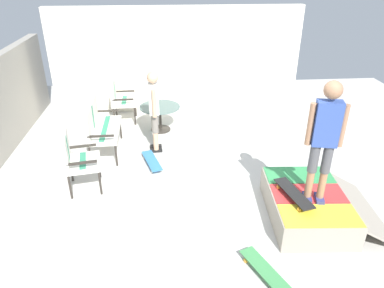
{
  "coord_description": "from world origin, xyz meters",
  "views": [
    {
      "loc": [
        -4.92,
        0.82,
        3.46
      ],
      "look_at": [
        0.42,
        0.39,
        0.7
      ],
      "focal_mm": 33.72,
      "sensor_mm": 36.0,
      "label": 1
    }
  ],
  "objects_px": {
    "patio_bench": "(99,124)",
    "skateboard_by_bench": "(152,161)",
    "person_skater": "(325,135)",
    "skateboard_on_ramp": "(294,193)",
    "person_watching": "(154,107)",
    "skate_ramp": "(308,205)",
    "patio_table": "(160,113)",
    "skateboard_spare": "(265,270)",
    "patio_chair_by_wall": "(75,157)",
    "patio_chair_near_house": "(119,97)"
  },
  "relations": [
    {
      "from": "patio_chair_near_house",
      "to": "skateboard_on_ramp",
      "type": "bearing_deg",
      "value": -144.51
    },
    {
      "from": "person_watching",
      "to": "person_skater",
      "type": "xyz_separation_m",
      "value": [
        -2.47,
        -2.26,
        0.51
      ]
    },
    {
      "from": "skate_ramp",
      "to": "skateboard_spare",
      "type": "bearing_deg",
      "value": 138.98
    },
    {
      "from": "patio_chair_by_wall",
      "to": "person_skater",
      "type": "height_order",
      "value": "person_skater"
    },
    {
      "from": "patio_table",
      "to": "person_watching",
      "type": "distance_m",
      "value": 1.08
    },
    {
      "from": "person_watching",
      "to": "person_skater",
      "type": "relative_size",
      "value": 0.93
    },
    {
      "from": "patio_bench",
      "to": "person_watching",
      "type": "bearing_deg",
      "value": -89.22
    },
    {
      "from": "patio_bench",
      "to": "patio_chair_by_wall",
      "type": "bearing_deg",
      "value": 171.52
    },
    {
      "from": "person_skater",
      "to": "skateboard_on_ramp",
      "type": "height_order",
      "value": "person_skater"
    },
    {
      "from": "patio_table",
      "to": "person_skater",
      "type": "relative_size",
      "value": 0.52
    },
    {
      "from": "patio_chair_by_wall",
      "to": "skateboard_spare",
      "type": "distance_m",
      "value": 3.41
    },
    {
      "from": "patio_chair_by_wall",
      "to": "skate_ramp",
      "type": "bearing_deg",
      "value": -106.26
    },
    {
      "from": "skateboard_by_bench",
      "to": "skateboard_on_ramp",
      "type": "xyz_separation_m",
      "value": [
        -1.82,
        -2.05,
        0.42
      ]
    },
    {
      "from": "skate_ramp",
      "to": "skateboard_by_bench",
      "type": "xyz_separation_m",
      "value": [
        1.72,
        2.35,
        -0.13
      ]
    },
    {
      "from": "patio_chair_near_house",
      "to": "patio_chair_by_wall",
      "type": "relative_size",
      "value": 1.0
    },
    {
      "from": "skateboard_spare",
      "to": "skateboard_on_ramp",
      "type": "distance_m",
      "value": 1.23
    },
    {
      "from": "patio_table",
      "to": "skateboard_by_bench",
      "type": "height_order",
      "value": "patio_table"
    },
    {
      "from": "person_skater",
      "to": "patio_bench",
      "type": "bearing_deg",
      "value": 53.65
    },
    {
      "from": "patio_chair_near_house",
      "to": "skateboard_spare",
      "type": "distance_m",
      "value": 5.42
    },
    {
      "from": "patio_bench",
      "to": "skateboard_spare",
      "type": "bearing_deg",
      "value": -144.23
    },
    {
      "from": "skate_ramp",
      "to": "patio_table",
      "type": "bearing_deg",
      "value": 33.76
    },
    {
      "from": "skate_ramp",
      "to": "person_watching",
      "type": "bearing_deg",
      "value": 44.44
    },
    {
      "from": "patio_chair_near_house",
      "to": "patio_table",
      "type": "relative_size",
      "value": 1.13
    },
    {
      "from": "patio_chair_by_wall",
      "to": "person_watching",
      "type": "relative_size",
      "value": 0.63
    },
    {
      "from": "person_skater",
      "to": "skateboard_on_ramp",
      "type": "xyz_separation_m",
      "value": [
        0.04,
        0.28,
        -0.93
      ]
    },
    {
      "from": "patio_table",
      "to": "person_skater",
      "type": "bearing_deg",
      "value": -147.67
    },
    {
      "from": "patio_chair_near_house",
      "to": "skateboard_spare",
      "type": "height_order",
      "value": "patio_chair_near_house"
    },
    {
      "from": "skateboard_by_bench",
      "to": "person_watching",
      "type": "bearing_deg",
      "value": -6.6
    },
    {
      "from": "patio_table",
      "to": "skateboard_on_ramp",
      "type": "bearing_deg",
      "value": -150.8
    },
    {
      "from": "patio_table",
      "to": "skateboard_spare",
      "type": "xyz_separation_m",
      "value": [
        -4.34,
        -1.26,
        -0.32
      ]
    },
    {
      "from": "patio_chair_near_house",
      "to": "patio_chair_by_wall",
      "type": "xyz_separation_m",
      "value": [
        -2.82,
        0.43,
        0.0
      ]
    },
    {
      "from": "patio_bench",
      "to": "skateboard_by_bench",
      "type": "xyz_separation_m",
      "value": [
        -0.6,
        -1.01,
        -0.53
      ]
    },
    {
      "from": "person_skater",
      "to": "skateboard_spare",
      "type": "height_order",
      "value": "person_skater"
    },
    {
      "from": "skate_ramp",
      "to": "patio_table",
      "type": "relative_size",
      "value": 1.92
    },
    {
      "from": "person_skater",
      "to": "patio_table",
      "type": "bearing_deg",
      "value": 32.33
    },
    {
      "from": "patio_chair_near_house",
      "to": "patio_table",
      "type": "distance_m",
      "value": 1.13
    },
    {
      "from": "patio_table",
      "to": "person_skater",
      "type": "height_order",
      "value": "person_skater"
    },
    {
      "from": "patio_bench",
      "to": "person_watching",
      "type": "distance_m",
      "value": 1.13
    },
    {
      "from": "patio_chair_near_house",
      "to": "skateboard_by_bench",
      "type": "xyz_separation_m",
      "value": [
        -2.14,
        -0.77,
        -0.53
      ]
    },
    {
      "from": "patio_table",
      "to": "person_watching",
      "type": "bearing_deg",
      "value": 174.05
    },
    {
      "from": "person_skater",
      "to": "skateboard_on_ramp",
      "type": "bearing_deg",
      "value": 81.63
    },
    {
      "from": "patio_chair_by_wall",
      "to": "patio_table",
      "type": "xyz_separation_m",
      "value": [
        2.23,
        -1.37,
        -0.21
      ]
    },
    {
      "from": "skate_ramp",
      "to": "patio_table",
      "type": "height_order",
      "value": "patio_table"
    },
    {
      "from": "patio_chair_by_wall",
      "to": "patio_table",
      "type": "relative_size",
      "value": 1.13
    },
    {
      "from": "skate_ramp",
      "to": "person_watching",
      "type": "xyz_separation_m",
      "value": [
        2.33,
        2.28,
        0.72
      ]
    },
    {
      "from": "skate_ramp",
      "to": "person_skater",
      "type": "height_order",
      "value": "person_skater"
    },
    {
      "from": "skate_ramp",
      "to": "patio_chair_near_house",
      "type": "bearing_deg",
      "value": 39.01
    },
    {
      "from": "patio_chair_near_house",
      "to": "skateboard_by_bench",
      "type": "relative_size",
      "value": 1.24
    },
    {
      "from": "patio_chair_near_house",
      "to": "person_watching",
      "type": "bearing_deg",
      "value": -151.15
    },
    {
      "from": "skate_ramp",
      "to": "person_watching",
      "type": "distance_m",
      "value": 3.34
    }
  ]
}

